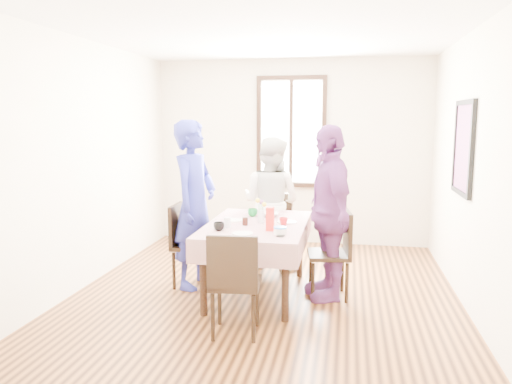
% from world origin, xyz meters
% --- Properties ---
extents(ground, '(4.50, 4.50, 0.00)m').
position_xyz_m(ground, '(0.00, 0.00, 0.00)').
color(ground, black).
rests_on(ground, ground).
extents(back_wall, '(4.00, 0.00, 4.00)m').
position_xyz_m(back_wall, '(0.00, 2.25, 1.35)').
color(back_wall, beige).
rests_on(back_wall, ground).
extents(right_wall, '(0.00, 4.50, 4.50)m').
position_xyz_m(right_wall, '(2.00, 0.00, 1.35)').
color(right_wall, beige).
rests_on(right_wall, ground).
extents(window_frame, '(1.02, 0.06, 1.62)m').
position_xyz_m(window_frame, '(0.00, 2.23, 1.65)').
color(window_frame, black).
rests_on(window_frame, back_wall).
extents(window_pane, '(0.90, 0.02, 1.50)m').
position_xyz_m(window_pane, '(0.00, 2.24, 1.65)').
color(window_pane, white).
rests_on(window_pane, back_wall).
extents(art_poster, '(0.04, 0.76, 0.96)m').
position_xyz_m(art_poster, '(1.98, 0.30, 1.55)').
color(art_poster, red).
rests_on(art_poster, right_wall).
extents(dining_table, '(0.90, 1.45, 0.75)m').
position_xyz_m(dining_table, '(-0.09, -0.05, 0.38)').
color(dining_table, black).
rests_on(dining_table, ground).
extents(tablecloth, '(1.02, 1.57, 0.01)m').
position_xyz_m(tablecloth, '(-0.09, -0.05, 0.76)').
color(tablecloth, '#50000D').
rests_on(tablecloth, dining_table).
extents(chair_left, '(0.43, 0.43, 0.91)m').
position_xyz_m(chair_left, '(-0.83, 0.08, 0.46)').
color(chair_left, black).
rests_on(chair_left, ground).
extents(chair_right, '(0.48, 0.48, 0.91)m').
position_xyz_m(chair_right, '(0.66, -0.01, 0.46)').
color(chair_right, black).
rests_on(chair_right, ground).
extents(chair_far, '(0.48, 0.48, 0.91)m').
position_xyz_m(chair_far, '(-0.09, 0.95, 0.46)').
color(chair_far, black).
rests_on(chair_far, ground).
extents(chair_near, '(0.46, 0.46, 0.91)m').
position_xyz_m(chair_near, '(-0.09, -1.05, 0.46)').
color(chair_near, black).
rests_on(chair_near, ground).
extents(person_left, '(0.55, 0.74, 1.83)m').
position_xyz_m(person_left, '(-0.81, 0.08, 0.92)').
color(person_left, navy).
rests_on(person_left, ground).
extents(person_far, '(0.96, 0.86, 1.63)m').
position_xyz_m(person_far, '(-0.09, 0.93, 0.81)').
color(person_far, silver).
rests_on(person_far, ground).
extents(person_right, '(0.74, 1.13, 1.79)m').
position_xyz_m(person_right, '(0.64, -0.01, 0.89)').
color(person_right, '#713578').
rests_on(person_right, ground).
extents(mug_black, '(0.12, 0.12, 0.08)m').
position_xyz_m(mug_black, '(-0.39, -0.45, 0.80)').
color(mug_black, black).
rests_on(mug_black, tablecloth).
extents(mug_flag, '(0.10, 0.10, 0.09)m').
position_xyz_m(mug_flag, '(0.20, -0.13, 0.80)').
color(mug_flag, red).
rests_on(mug_flag, tablecloth).
extents(mug_green, '(0.15, 0.15, 0.09)m').
position_xyz_m(mug_green, '(-0.20, 0.30, 0.81)').
color(mug_green, '#0C7226').
rests_on(mug_green, tablecloth).
extents(serving_bowl, '(0.19, 0.19, 0.05)m').
position_xyz_m(serving_bowl, '(-0.00, 0.32, 0.78)').
color(serving_bowl, white).
rests_on(serving_bowl, tablecloth).
extents(juice_carton, '(0.07, 0.07, 0.23)m').
position_xyz_m(juice_carton, '(0.10, -0.36, 0.88)').
color(juice_carton, red).
rests_on(juice_carton, tablecloth).
extents(butter_tub, '(0.12, 0.12, 0.06)m').
position_xyz_m(butter_tub, '(0.22, -0.49, 0.79)').
color(butter_tub, white).
rests_on(butter_tub, tablecloth).
extents(jam_jar, '(0.06, 0.06, 0.08)m').
position_xyz_m(jam_jar, '(-0.19, -0.17, 0.80)').
color(jam_jar, black).
rests_on(jam_jar, tablecloth).
extents(drinking_glass, '(0.07, 0.07, 0.10)m').
position_xyz_m(drinking_glass, '(-0.34, -0.30, 0.81)').
color(drinking_glass, silver).
rests_on(drinking_glass, tablecloth).
extents(smartphone, '(0.07, 0.14, 0.01)m').
position_xyz_m(smartphone, '(0.23, -0.55, 0.77)').
color(smartphone, black).
rests_on(smartphone, tablecloth).
extents(flower_vase, '(0.07, 0.07, 0.14)m').
position_xyz_m(flower_vase, '(-0.05, -0.02, 0.83)').
color(flower_vase, silver).
rests_on(flower_vase, tablecloth).
extents(plate_left, '(0.20, 0.20, 0.01)m').
position_xyz_m(plate_left, '(-0.36, 0.03, 0.77)').
color(plate_left, white).
rests_on(plate_left, tablecloth).
extents(plate_right, '(0.20, 0.20, 0.01)m').
position_xyz_m(plate_right, '(0.21, 0.05, 0.77)').
color(plate_right, white).
rests_on(plate_right, tablecloth).
extents(plate_far, '(0.20, 0.20, 0.01)m').
position_xyz_m(plate_far, '(-0.11, 0.54, 0.77)').
color(plate_far, white).
rests_on(plate_far, tablecloth).
extents(plate_near, '(0.20, 0.20, 0.01)m').
position_xyz_m(plate_near, '(-0.13, -0.55, 0.77)').
color(plate_near, white).
rests_on(plate_near, tablecloth).
extents(butter_lid, '(0.12, 0.12, 0.01)m').
position_xyz_m(butter_lid, '(0.22, -0.49, 0.83)').
color(butter_lid, blue).
rests_on(butter_lid, butter_tub).
extents(flower_bunch, '(0.09, 0.09, 0.10)m').
position_xyz_m(flower_bunch, '(-0.05, -0.02, 0.95)').
color(flower_bunch, yellow).
rests_on(flower_bunch, flower_vase).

